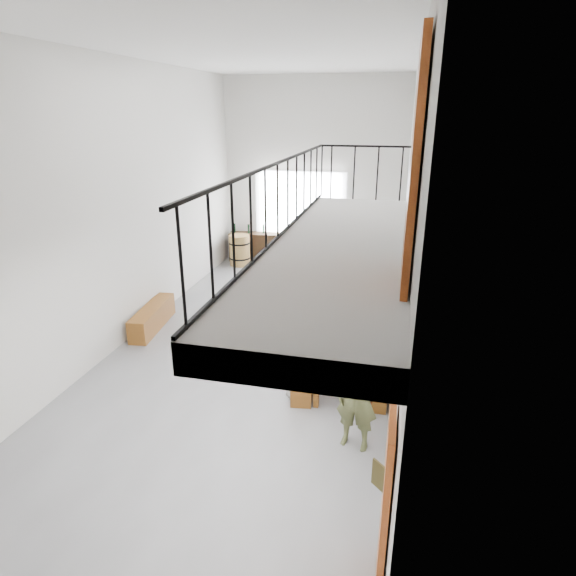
% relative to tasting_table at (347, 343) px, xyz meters
% --- Properties ---
extents(floor, '(12.00, 12.00, 0.00)m').
position_rel_tasting_table_xyz_m(floor, '(-1.89, 0.96, -0.71)').
color(floor, slate).
rests_on(floor, ground).
extents(room_walls, '(12.00, 12.00, 12.00)m').
position_rel_tasting_table_xyz_m(room_walls, '(-1.89, 0.96, 2.85)').
color(room_walls, silver).
rests_on(room_walls, ground).
extents(gateway_portal, '(2.80, 0.08, 2.80)m').
position_rel_tasting_table_xyz_m(gateway_portal, '(-2.29, 6.90, 0.69)').
color(gateway_portal, white).
rests_on(gateway_portal, ground).
extents(right_wall_decor, '(0.07, 8.28, 5.07)m').
position_rel_tasting_table_xyz_m(right_wall_decor, '(0.81, -0.91, 1.04)').
color(right_wall_decor, '#A94A16').
rests_on(right_wall_decor, ground).
extents(balcony, '(1.52, 5.62, 4.00)m').
position_rel_tasting_table_xyz_m(balcony, '(0.09, -2.17, 2.26)').
color(balcony, white).
rests_on(balcony, ground).
extents(tasting_table, '(1.00, 2.28, 0.79)m').
position_rel_tasting_table_xyz_m(tasting_table, '(0.00, 0.00, 0.00)').
color(tasting_table, brown).
rests_on(tasting_table, ground).
extents(bench_inner, '(0.60, 2.12, 0.48)m').
position_rel_tasting_table_xyz_m(bench_inner, '(-0.72, -0.05, -0.47)').
color(bench_inner, brown).
rests_on(bench_inner, ground).
extents(bench_wall, '(0.26, 1.79, 0.41)m').
position_rel_tasting_table_xyz_m(bench_wall, '(0.63, -0.07, -0.50)').
color(bench_wall, brown).
rests_on(bench_wall, ground).
extents(tableware, '(0.67, 1.15, 0.35)m').
position_rel_tasting_table_xyz_m(tableware, '(0.02, 0.16, 0.22)').
color(tableware, black).
rests_on(tableware, tasting_table).
extents(side_bench, '(0.57, 1.79, 0.50)m').
position_rel_tasting_table_xyz_m(side_bench, '(-4.39, 1.18, -0.46)').
color(side_bench, brown).
rests_on(side_bench, ground).
extents(oak_barrel, '(0.64, 0.64, 0.94)m').
position_rel_tasting_table_xyz_m(oak_barrel, '(-4.00, 6.02, -0.24)').
color(oak_barrel, olive).
rests_on(oak_barrel, ground).
extents(serving_counter, '(1.73, 0.67, 0.89)m').
position_rel_tasting_table_xyz_m(serving_counter, '(-3.64, 6.61, -0.26)').
color(serving_counter, '#342112').
rests_on(serving_counter, ground).
extents(counter_bottles, '(1.44, 0.19, 0.28)m').
position_rel_tasting_table_xyz_m(counter_bottles, '(-3.64, 6.62, 0.32)').
color(counter_bottles, black).
rests_on(counter_bottles, serving_counter).
extents(guest_left_a, '(0.49, 0.63, 1.13)m').
position_rel_tasting_table_xyz_m(guest_left_a, '(-0.72, -0.73, -0.14)').
color(guest_left_a, silver).
rests_on(guest_left_a, ground).
extents(guest_left_b, '(0.35, 0.48, 1.21)m').
position_rel_tasting_table_xyz_m(guest_left_b, '(-0.75, -0.11, -0.10)').
color(guest_left_b, '#215D71').
rests_on(guest_left_b, ground).
extents(guest_left_c, '(0.59, 0.69, 1.24)m').
position_rel_tasting_table_xyz_m(guest_left_c, '(-0.67, 0.42, -0.09)').
color(guest_left_c, silver).
rests_on(guest_left_c, ground).
extents(guest_left_d, '(0.65, 0.83, 1.13)m').
position_rel_tasting_table_xyz_m(guest_left_d, '(-0.71, 0.86, -0.14)').
color(guest_left_d, '#215D71').
rests_on(guest_left_d, ground).
extents(guest_right_a, '(0.54, 0.84, 1.33)m').
position_rel_tasting_table_xyz_m(guest_right_a, '(0.55, -0.56, -0.04)').
color(guest_right_a, '#B31E23').
rests_on(guest_right_a, ground).
extents(guest_right_b, '(0.55, 1.12, 1.16)m').
position_rel_tasting_table_xyz_m(guest_right_b, '(0.60, 0.05, -0.13)').
color(guest_right_b, black).
rests_on(guest_right_b, ground).
extents(guest_right_c, '(0.35, 0.54, 1.09)m').
position_rel_tasting_table_xyz_m(guest_right_c, '(0.55, 0.62, -0.16)').
color(guest_right_c, silver).
rests_on(guest_right_c, ground).
extents(host_standing, '(0.65, 0.49, 1.62)m').
position_rel_tasting_table_xyz_m(host_standing, '(0.36, -1.79, 0.10)').
color(host_standing, '#535831').
rests_on(host_standing, ground).
extents(potted_plant, '(0.53, 0.49, 0.47)m').
position_rel_tasting_table_xyz_m(potted_plant, '(0.56, 1.71, -0.47)').
color(potted_plant, '#134518').
rests_on(potted_plant, ground).
extents(bicycle_near, '(1.93, 0.71, 1.01)m').
position_rel_tasting_table_xyz_m(bicycle_near, '(-1.80, 6.35, -0.20)').
color(bicycle_near, black).
rests_on(bicycle_near, ground).
extents(bicycle_far, '(1.74, 0.62, 1.02)m').
position_rel_tasting_table_xyz_m(bicycle_far, '(-1.51, 5.84, -0.19)').
color(bicycle_far, black).
rests_on(bicycle_far, ground).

